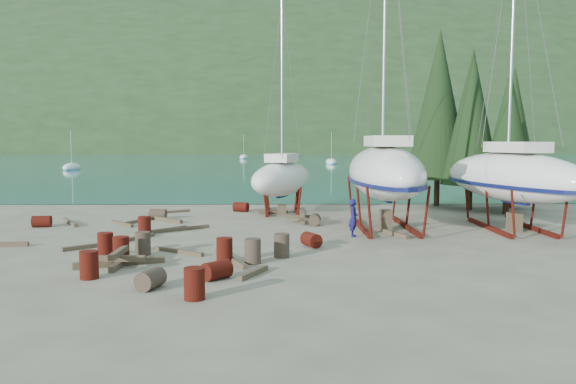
{
  "coord_description": "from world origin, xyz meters",
  "views": [
    {
      "loc": [
        0.67,
        -22.74,
        4.33
      ],
      "look_at": [
        1.02,
        3.0,
        1.96
      ],
      "focal_mm": 35.0,
      "sensor_mm": 36.0,
      "label": 1
    }
  ],
  "objects_px": {
    "large_sailboat_near": "(384,172)",
    "worker": "(354,218)",
    "large_sailboat_far": "(512,176)",
    "small_sailboat_shore": "(282,178)"
  },
  "relations": [
    {
      "from": "large_sailboat_far",
      "to": "small_sailboat_shore",
      "type": "xyz_separation_m",
      "value": [
        -11.1,
        6.67,
        -0.53
      ]
    },
    {
      "from": "large_sailboat_near",
      "to": "worker",
      "type": "relative_size",
      "value": 10.26
    },
    {
      "from": "large_sailboat_near",
      "to": "small_sailboat_shore",
      "type": "height_order",
      "value": "large_sailboat_near"
    },
    {
      "from": "large_sailboat_near",
      "to": "large_sailboat_far",
      "type": "xyz_separation_m",
      "value": [
        6.11,
        -0.41,
        -0.19
      ]
    },
    {
      "from": "large_sailboat_near",
      "to": "worker",
      "type": "xyz_separation_m",
      "value": [
        -1.79,
        -2.32,
        -1.96
      ]
    },
    {
      "from": "large_sailboat_near",
      "to": "large_sailboat_far",
      "type": "bearing_deg",
      "value": -3.14
    },
    {
      "from": "large_sailboat_near",
      "to": "small_sailboat_shore",
      "type": "bearing_deg",
      "value": 129.34
    },
    {
      "from": "large_sailboat_far",
      "to": "small_sailboat_shore",
      "type": "height_order",
      "value": "large_sailboat_far"
    },
    {
      "from": "large_sailboat_near",
      "to": "small_sailboat_shore",
      "type": "distance_m",
      "value": 8.04
    },
    {
      "from": "worker",
      "to": "large_sailboat_far",
      "type": "bearing_deg",
      "value": -66.99
    }
  ]
}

